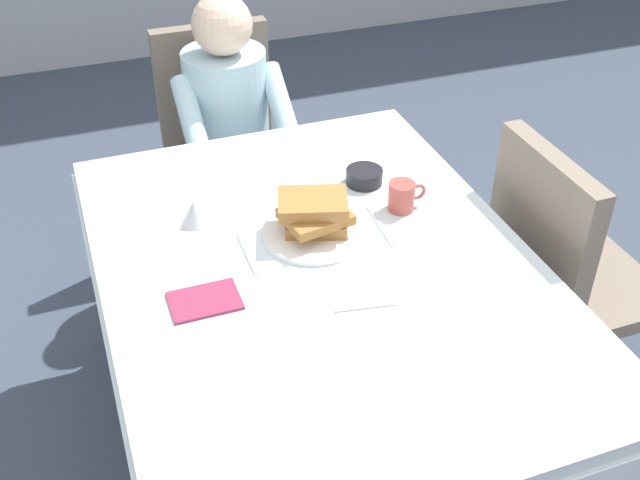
{
  "coord_description": "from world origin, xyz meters",
  "views": [
    {
      "loc": [
        -0.54,
        -1.47,
        1.96
      ],
      "look_at": [
        0.01,
        0.04,
        0.79
      ],
      "focal_mm": 43.24,
      "sensor_mm": 36.0,
      "label": 1
    }
  ],
  "objects_px": {
    "breakfast_stack": "(315,213)",
    "fork_left_of_plate": "(248,253)",
    "cup_coffee": "(402,196)",
    "syrup_pitcher": "(194,212)",
    "chair_diner": "(223,134)",
    "plate_breakfast": "(313,233)",
    "bowl_butter": "(364,176)",
    "chair_right_side": "(560,266)",
    "knife_right_of_plate": "(380,225)",
    "dining_table_main": "(320,292)",
    "spoon_near_edge": "(365,307)",
    "diner_person": "(230,119)"
  },
  "relations": [
    {
      "from": "breakfast_stack",
      "to": "fork_left_of_plate",
      "type": "relative_size",
      "value": 1.2
    },
    {
      "from": "dining_table_main",
      "to": "knife_right_of_plate",
      "type": "relative_size",
      "value": 7.62
    },
    {
      "from": "chair_diner",
      "to": "fork_left_of_plate",
      "type": "height_order",
      "value": "chair_diner"
    },
    {
      "from": "breakfast_stack",
      "to": "knife_right_of_plate",
      "type": "height_order",
      "value": "breakfast_stack"
    },
    {
      "from": "bowl_butter",
      "to": "knife_right_of_plate",
      "type": "bearing_deg",
      "value": -101.12
    },
    {
      "from": "chair_diner",
      "to": "bowl_butter",
      "type": "xyz_separation_m",
      "value": [
        0.24,
        -0.84,
        0.23
      ]
    },
    {
      "from": "dining_table_main",
      "to": "chair_right_side",
      "type": "height_order",
      "value": "chair_right_side"
    },
    {
      "from": "syrup_pitcher",
      "to": "breakfast_stack",
      "type": "bearing_deg",
      "value": -28.37
    },
    {
      "from": "fork_left_of_plate",
      "to": "spoon_near_edge",
      "type": "xyz_separation_m",
      "value": [
        0.21,
        -0.3,
        0.0
      ]
    },
    {
      "from": "bowl_butter",
      "to": "fork_left_of_plate",
      "type": "xyz_separation_m",
      "value": [
        -0.42,
        -0.22,
        -0.02
      ]
    },
    {
      "from": "fork_left_of_plate",
      "to": "knife_right_of_plate",
      "type": "bearing_deg",
      "value": -89.41
    },
    {
      "from": "diner_person",
      "to": "breakfast_stack",
      "type": "height_order",
      "value": "diner_person"
    },
    {
      "from": "diner_person",
      "to": "plate_breakfast",
      "type": "distance_m",
      "value": 0.89
    },
    {
      "from": "plate_breakfast",
      "to": "syrup_pitcher",
      "type": "height_order",
      "value": "syrup_pitcher"
    },
    {
      "from": "bowl_butter",
      "to": "chair_diner",
      "type": "bearing_deg",
      "value": 106.11
    },
    {
      "from": "chair_right_side",
      "to": "cup_coffee",
      "type": "bearing_deg",
      "value": -109.81
    },
    {
      "from": "plate_breakfast",
      "to": "spoon_near_edge",
      "type": "xyz_separation_m",
      "value": [
        0.02,
        -0.32,
        -0.01
      ]
    },
    {
      "from": "chair_diner",
      "to": "breakfast_stack",
      "type": "xyz_separation_m",
      "value": [
        0.01,
        -1.03,
        0.28
      ]
    },
    {
      "from": "breakfast_stack",
      "to": "knife_right_of_plate",
      "type": "bearing_deg",
      "value": -8.14
    },
    {
      "from": "cup_coffee",
      "to": "syrup_pitcher",
      "type": "bearing_deg",
      "value": 167.35
    },
    {
      "from": "dining_table_main",
      "to": "chair_diner",
      "type": "distance_m",
      "value": 1.18
    },
    {
      "from": "chair_right_side",
      "to": "syrup_pitcher",
      "type": "xyz_separation_m",
      "value": [
        -1.03,
        0.29,
        0.25
      ]
    },
    {
      "from": "chair_right_side",
      "to": "breakfast_stack",
      "type": "height_order",
      "value": "chair_right_side"
    },
    {
      "from": "plate_breakfast",
      "to": "bowl_butter",
      "type": "relative_size",
      "value": 2.55
    },
    {
      "from": "diner_person",
      "to": "spoon_near_edge",
      "type": "bearing_deg",
      "value": 91.25
    },
    {
      "from": "dining_table_main",
      "to": "fork_left_of_plate",
      "type": "distance_m",
      "value": 0.22
    },
    {
      "from": "bowl_butter",
      "to": "spoon_near_edge",
      "type": "xyz_separation_m",
      "value": [
        -0.22,
        -0.53,
        -0.02
      ]
    },
    {
      "from": "chair_diner",
      "to": "fork_left_of_plate",
      "type": "distance_m",
      "value": 1.1
    },
    {
      "from": "diner_person",
      "to": "cup_coffee",
      "type": "relative_size",
      "value": 9.91
    },
    {
      "from": "breakfast_stack",
      "to": "bowl_butter",
      "type": "bearing_deg",
      "value": 40.91
    },
    {
      "from": "chair_diner",
      "to": "breakfast_stack",
      "type": "bearing_deg",
      "value": 90.79
    },
    {
      "from": "dining_table_main",
      "to": "spoon_near_edge",
      "type": "xyz_separation_m",
      "value": [
        0.05,
        -0.19,
        0.09
      ]
    },
    {
      "from": "chair_diner",
      "to": "cup_coffee",
      "type": "relative_size",
      "value": 8.23
    },
    {
      "from": "diner_person",
      "to": "chair_right_side",
      "type": "distance_m",
      "value": 1.27
    },
    {
      "from": "breakfast_stack",
      "to": "knife_right_of_plate",
      "type": "distance_m",
      "value": 0.2
    },
    {
      "from": "chair_diner",
      "to": "diner_person",
      "type": "distance_m",
      "value": 0.21
    },
    {
      "from": "chair_right_side",
      "to": "spoon_near_edge",
      "type": "height_order",
      "value": "chair_right_side"
    },
    {
      "from": "dining_table_main",
      "to": "bowl_butter",
      "type": "xyz_separation_m",
      "value": [
        0.26,
        0.33,
        0.11
      ]
    },
    {
      "from": "plate_breakfast",
      "to": "spoon_near_edge",
      "type": "relative_size",
      "value": 1.87
    },
    {
      "from": "cup_coffee",
      "to": "spoon_near_edge",
      "type": "bearing_deg",
      "value": -126.05
    },
    {
      "from": "bowl_butter",
      "to": "diner_person",
      "type": "bearing_deg",
      "value": 109.54
    },
    {
      "from": "syrup_pitcher",
      "to": "knife_right_of_plate",
      "type": "distance_m",
      "value": 0.51
    },
    {
      "from": "chair_right_side",
      "to": "bowl_butter",
      "type": "bearing_deg",
      "value": -123.12
    },
    {
      "from": "chair_right_side",
      "to": "knife_right_of_plate",
      "type": "height_order",
      "value": "chair_right_side"
    },
    {
      "from": "chair_right_side",
      "to": "knife_right_of_plate",
      "type": "relative_size",
      "value": 4.65
    },
    {
      "from": "fork_left_of_plate",
      "to": "knife_right_of_plate",
      "type": "height_order",
      "value": "same"
    },
    {
      "from": "bowl_butter",
      "to": "spoon_near_edge",
      "type": "distance_m",
      "value": 0.57
    },
    {
      "from": "fork_left_of_plate",
      "to": "spoon_near_edge",
      "type": "relative_size",
      "value": 1.2
    },
    {
      "from": "cup_coffee",
      "to": "knife_right_of_plate",
      "type": "xyz_separation_m",
      "value": [
        -0.09,
        -0.06,
        -0.04
      ]
    },
    {
      "from": "chair_diner",
      "to": "chair_right_side",
      "type": "relative_size",
      "value": 1.0
    }
  ]
}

